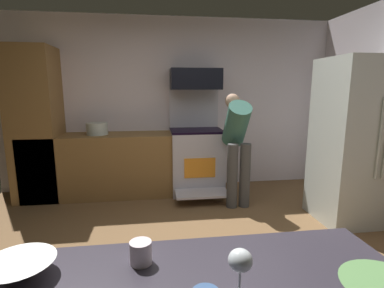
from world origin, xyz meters
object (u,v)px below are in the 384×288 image
oven_range (196,158)px  stock_pot (97,129)px  person_cook (237,140)px  mug_coffee (141,252)px  microwave (196,79)px  wine_glass_mid (240,262)px  refrigerator (358,142)px  mixing_bowl_small (19,269)px

oven_range → stock_pot: 1.50m
person_cook → mug_coffee: person_cook is taller
microwave → wine_glass_mid: size_ratio=4.60×
refrigerator → mixing_bowl_small: refrigerator is taller
microwave → mixing_bowl_small: bearing=-108.3°
microwave → mixing_bowl_small: microwave is taller
mixing_bowl_small → wine_glass_mid: (0.72, -0.19, 0.09)m
microwave → wine_glass_mid: bearing=-96.2°
refrigerator → stock_pot: 3.36m
person_cook → mixing_bowl_small: size_ratio=6.08×
mug_coffee → stock_pot: 3.31m
microwave → mixing_bowl_small: size_ratio=3.05×
microwave → mixing_bowl_small: (-1.11, -3.34, -0.75)m
oven_range → mixing_bowl_small: bearing=-108.8°
wine_glass_mid → mug_coffee: size_ratio=1.89×
mixing_bowl_small → oven_range: bearing=71.2°
person_cook → stock_pot: person_cook is taller
microwave → mug_coffee: size_ratio=8.67×
refrigerator → mug_coffee: bearing=-140.1°
microwave → oven_range: bearing=-90.0°
mug_coffee → stock_pot: stock_pot is taller
person_cook → stock_pot: size_ratio=4.98×
microwave → stock_pot: size_ratio=2.49×
oven_range → person_cook: bearing=-50.9°
wine_glass_mid → stock_pot: 3.61m
oven_range → person_cook: 0.81m
microwave → person_cook: size_ratio=0.50×
microwave → refrigerator: refrigerator is taller
oven_range → mixing_bowl_small: 3.46m
wine_glass_mid → stock_pot: stock_pot is taller
refrigerator → mug_coffee: size_ratio=22.06×
person_cook → oven_range: bearing=129.1°
mixing_bowl_small → stock_pot: 3.28m
microwave → person_cook: microwave is taller
oven_range → wine_glass_mid: size_ratio=9.50×
stock_pot → person_cook: bearing=-17.0°
person_cook → wine_glass_mid: bearing=-106.3°
mixing_bowl_small → microwave: bearing=71.7°
person_cook → mug_coffee: bearing=-113.4°
stock_pot → wine_glass_mid: bearing=-73.3°
microwave → mug_coffee: (-0.70, -3.31, -0.74)m
refrigerator → mixing_bowl_small: 3.46m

